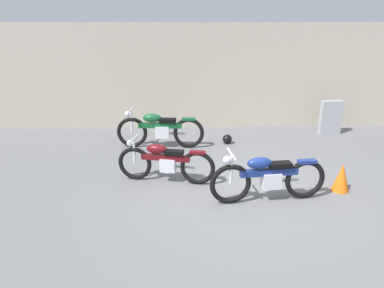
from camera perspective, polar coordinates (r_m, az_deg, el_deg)
name	(u,v)px	position (r m, az deg, el deg)	size (l,w,h in m)	color
ground_plane	(245,192)	(6.73, 8.68, -7.73)	(40.00, 40.00, 0.00)	slate
building_wall	(222,76)	(10.55, 4.91, 11.02)	(18.00, 0.30, 3.04)	#B2A893
stone_marker	(331,117)	(10.67, 21.81, 4.09)	(0.61, 0.20, 0.96)	#9E9EA3
helmet	(227,139)	(9.21, 5.79, 0.80)	(0.25, 0.25, 0.25)	black
traffic_cone	(342,177)	(7.15, 23.37, -5.06)	(0.32, 0.32, 0.55)	orange
motorcycle_maroon	(165,162)	(6.90, -4.48, -2.93)	(1.95, 0.65, 0.89)	black
motorcycle_blue	(268,177)	(6.29, 12.32, -5.35)	(2.11, 0.59, 0.95)	black
motorcycle_green	(159,129)	(8.83, -5.37, 2.43)	(2.23, 0.62, 1.00)	black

